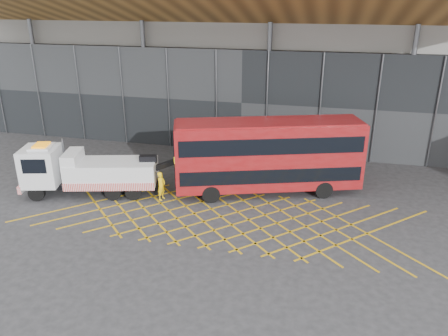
# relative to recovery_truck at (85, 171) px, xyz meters

# --- Properties ---
(ground_plane) EXTENTS (120.00, 120.00, 0.00)m
(ground_plane) POSITION_rel_recovery_truck_xyz_m (5.81, -1.01, -1.57)
(ground_plane) COLOR #28282A
(road_markings) EXTENTS (23.16, 7.16, 0.01)m
(road_markings) POSITION_rel_recovery_truck_xyz_m (9.01, -1.01, -1.57)
(road_markings) COLOR #C49212
(road_markings) RESTS_ON ground_plane
(construction_building) EXTENTS (55.00, 23.97, 18.00)m
(construction_building) POSITION_rel_recovery_truck_xyz_m (7.73, 17.39, 7.41)
(construction_building) COLOR gray
(construction_building) RESTS_ON ground_plane
(recovery_truck) EXTENTS (9.73, 4.37, 3.40)m
(recovery_truck) POSITION_rel_recovery_truck_xyz_m (0.00, 0.00, 0.00)
(recovery_truck) COLOR black
(recovery_truck) RESTS_ON ground_plane
(bus_towed) EXTENTS (11.77, 6.28, 4.70)m
(bus_towed) POSITION_rel_recovery_truck_xyz_m (11.02, 2.98, 1.04)
(bus_towed) COLOR maroon
(bus_towed) RESTS_ON ground_plane
(worker) EXTENTS (0.54, 0.72, 1.80)m
(worker) POSITION_rel_recovery_truck_xyz_m (4.88, 0.36, -0.67)
(worker) COLOR yellow
(worker) RESTS_ON ground_plane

